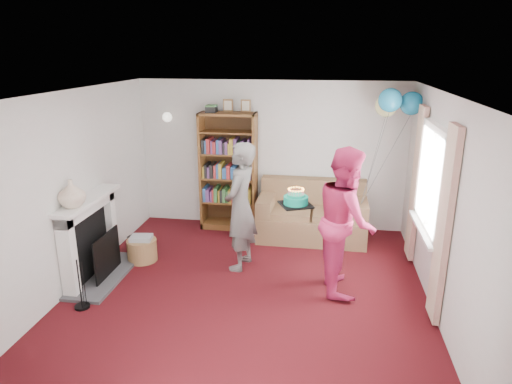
% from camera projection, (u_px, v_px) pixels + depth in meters
% --- Properties ---
extents(ground, '(5.00, 5.00, 0.00)m').
position_uv_depth(ground, '(246.00, 295.00, 5.76)').
color(ground, '#340907').
rests_on(ground, ground).
extents(wall_back, '(4.50, 0.02, 2.50)m').
position_uv_depth(wall_back, '(271.00, 155.00, 7.75)').
color(wall_back, silver).
rests_on(wall_back, ground).
extents(wall_left, '(0.02, 5.00, 2.50)m').
position_uv_depth(wall_left, '(68.00, 193.00, 5.71)').
color(wall_left, silver).
rests_on(wall_left, ground).
extents(wall_right, '(0.02, 5.00, 2.50)m').
position_uv_depth(wall_right, '(446.00, 211.00, 5.06)').
color(wall_right, silver).
rests_on(wall_right, ground).
extents(ceiling, '(4.50, 5.00, 0.01)m').
position_uv_depth(ceiling, '(245.00, 93.00, 5.01)').
color(ceiling, white).
rests_on(ceiling, wall_back).
extents(fireplace, '(0.55, 1.80, 1.12)m').
position_uv_depth(fireplace, '(94.00, 242.00, 6.09)').
color(fireplace, '#3F3F42').
rests_on(fireplace, ground).
extents(window_bay, '(0.14, 2.02, 2.20)m').
position_uv_depth(window_bay, '(429.00, 198.00, 5.65)').
color(window_bay, white).
rests_on(window_bay, ground).
extents(wall_sconce, '(0.16, 0.23, 0.16)m').
position_uv_depth(wall_sconce, '(167.00, 117.00, 7.68)').
color(wall_sconce, gold).
rests_on(wall_sconce, ground).
extents(bookcase, '(0.94, 0.42, 2.20)m').
position_uv_depth(bookcase, '(229.00, 172.00, 7.74)').
color(bookcase, '#472B14').
rests_on(bookcase, ground).
extents(sofa, '(1.74, 0.92, 0.92)m').
position_uv_depth(sofa, '(312.00, 216.00, 7.50)').
color(sofa, olive).
rests_on(sofa, ground).
extents(wicker_basket, '(0.43, 0.43, 0.38)m').
position_uv_depth(wicker_basket, '(142.00, 249.00, 6.67)').
color(wicker_basket, '#9D7849').
rests_on(wicker_basket, ground).
extents(person_striped, '(0.53, 0.72, 1.80)m').
position_uv_depth(person_striped, '(240.00, 207.00, 6.27)').
color(person_striped, black).
rests_on(person_striped, ground).
extents(person_magenta, '(0.80, 0.98, 1.86)m').
position_uv_depth(person_magenta, '(346.00, 220.00, 5.69)').
color(person_magenta, '#C5275A').
rests_on(person_magenta, ground).
extents(birthday_cake, '(0.38, 0.38, 0.22)m').
position_uv_depth(birthday_cake, '(296.00, 200.00, 5.82)').
color(birthday_cake, black).
rests_on(birthday_cake, ground).
extents(balloons, '(0.81, 0.72, 1.78)m').
position_uv_depth(balloons, '(396.00, 103.00, 6.65)').
color(balloons, '#3F3F3F').
rests_on(balloons, ground).
extents(mantel_vase, '(0.43, 0.43, 0.34)m').
position_uv_depth(mantel_vase, '(72.00, 193.00, 5.54)').
color(mantel_vase, beige).
rests_on(mantel_vase, fireplace).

